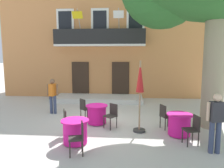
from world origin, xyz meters
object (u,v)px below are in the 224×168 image
at_px(cafe_chair_middle_1, 112,114).
at_px(cafe_chair_near_tree_0, 165,115).
at_px(cafe_chair_middle_0, 85,108).
at_px(cafe_umbrella, 140,86).
at_px(pedestrian_mid_plaza, 216,120).
at_px(cafe_table_near_tree, 179,124).
at_px(cafe_table_front, 75,131).
at_px(cafe_table_middle, 97,114).
at_px(ground_planter_left, 52,94).
at_px(cafe_chair_near_tree_1, 193,128).
at_px(cafe_chair_front_0, 79,136).
at_px(cafe_chair_front_1, 68,121).
at_px(pedestrian_near_entrance, 53,94).

bearing_deg(cafe_chair_middle_1, cafe_chair_near_tree_0, 1.38).
bearing_deg(cafe_chair_middle_0, cafe_umbrella, -28.46).
bearing_deg(pedestrian_mid_plaza, cafe_chair_middle_0, 147.17).
relative_size(cafe_table_near_tree, cafe_chair_near_tree_0, 0.95).
height_order(cafe_table_front, pedestrian_mid_plaza, pedestrian_mid_plaza).
relative_size(cafe_chair_near_tree_0, pedestrian_mid_plaza, 0.53).
distance_m(cafe_table_middle, ground_planter_left, 5.82).
height_order(cafe_table_near_tree, cafe_chair_near_tree_1, cafe_chair_near_tree_1).
height_order(cafe_table_front, cafe_chair_front_0, cafe_chair_front_0).
distance_m(cafe_table_front, cafe_umbrella, 2.69).
xyz_separation_m(cafe_table_front, cafe_chair_front_1, (-0.40, 0.64, 0.14)).
distance_m(cafe_chair_near_tree_1, pedestrian_mid_plaza, 0.83).
relative_size(cafe_table_middle, cafe_chair_front_1, 0.95).
bearing_deg(cafe_table_near_tree, cafe_chair_front_1, -175.35).
bearing_deg(cafe_table_front, pedestrian_near_entrance, 120.01).
height_order(ground_planter_left, pedestrian_mid_plaza, pedestrian_mid_plaza).
bearing_deg(cafe_chair_front_1, cafe_umbrella, 13.39).
bearing_deg(cafe_umbrella, cafe_table_middle, 155.68).
xyz_separation_m(cafe_table_front, ground_planter_left, (-3.19, 6.56, -0.10)).
bearing_deg(cafe_table_middle, cafe_table_front, -100.95).
distance_m(cafe_chair_near_tree_1, cafe_umbrella, 2.19).
relative_size(cafe_chair_near_tree_0, cafe_chair_front_1, 1.00).
relative_size(cafe_chair_middle_1, pedestrian_mid_plaza, 0.53).
relative_size(cafe_chair_front_1, cafe_umbrella, 0.36).
xyz_separation_m(cafe_table_near_tree, cafe_chair_front_0, (-3.10, -1.64, 0.14)).
bearing_deg(cafe_table_middle, pedestrian_mid_plaza, -31.85).
xyz_separation_m(cafe_chair_middle_1, cafe_chair_front_0, (-0.73, -2.25, 0.00)).
bearing_deg(cafe_chair_near_tree_1, pedestrian_mid_plaza, -51.59).
xyz_separation_m(cafe_chair_middle_1, cafe_chair_front_1, (-1.41, -0.91, 0.00)).
bearing_deg(ground_planter_left, cafe_chair_front_1, -64.77).
distance_m(cafe_table_middle, cafe_chair_front_1, 1.55).
bearing_deg(cafe_chair_near_tree_0, cafe_table_front, -151.98).
xyz_separation_m(cafe_table_near_tree, pedestrian_near_entrance, (-5.28, 2.35, 0.53)).
height_order(cafe_chair_near_tree_1, cafe_chair_middle_1, same).
bearing_deg(cafe_table_middle, cafe_chair_middle_0, 141.55).
bearing_deg(cafe_chair_front_1, cafe_table_middle, 59.48).
distance_m(cafe_table_front, cafe_chair_front_0, 0.77).
bearing_deg(cafe_chair_near_tree_0, cafe_chair_middle_0, 165.43).
bearing_deg(cafe_chair_front_0, pedestrian_near_entrance, 118.67).
bearing_deg(pedestrian_near_entrance, cafe_table_front, -59.99).
bearing_deg(ground_planter_left, cafe_chair_near_tree_1, -42.88).
height_order(cafe_chair_middle_1, pedestrian_near_entrance, pedestrian_near_entrance).
bearing_deg(pedestrian_near_entrance, cafe_table_middle, -30.21).
relative_size(cafe_chair_near_tree_0, cafe_table_middle, 1.05).
distance_m(cafe_table_middle, cafe_chair_middle_1, 0.77).
xyz_separation_m(cafe_chair_middle_0, pedestrian_near_entrance, (-1.69, 0.86, 0.40)).
bearing_deg(cafe_chair_middle_1, cafe_chair_middle_0, 144.09).
relative_size(cafe_table_near_tree, cafe_chair_front_0, 0.95).
distance_m(cafe_table_middle, cafe_chair_front_0, 2.67).
bearing_deg(pedestrian_mid_plaza, cafe_chair_front_0, -174.23).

